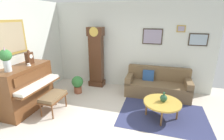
{
  "coord_description": "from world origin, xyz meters",
  "views": [
    {
      "loc": [
        0.98,
        -3.02,
        2.35
      ],
      "look_at": [
        -0.18,
        1.02,
        0.98
      ],
      "focal_mm": 26.59,
      "sensor_mm": 36.0,
      "label": 1
    }
  ],
  "objects": [
    {
      "name": "piano",
      "position": [
        -2.23,
        0.14,
        0.59
      ],
      "size": [
        0.87,
        1.44,
        1.17
      ],
      "color": "brown",
      "rests_on": "ground_plane"
    },
    {
      "name": "wall_left",
      "position": [
        -2.6,
        0.0,
        1.41
      ],
      "size": [
        0.13,
        4.9,
        2.8
      ],
      "color": "silver",
      "rests_on": "ground_plane"
    },
    {
      "name": "green_jug",
      "position": [
        1.18,
        0.71,
        0.5
      ],
      "size": [
        0.17,
        0.17,
        0.24
      ],
      "color": "#234C33",
      "rests_on": "coffee_table"
    },
    {
      "name": "piano_bench",
      "position": [
        -1.49,
        0.18,
        0.41
      ],
      "size": [
        0.42,
        0.7,
        0.48
      ],
      "color": "brown",
      "rests_on": "ground_plane"
    },
    {
      "name": "flower_vase",
      "position": [
        -2.23,
        -0.27,
        1.48
      ],
      "size": [
        0.26,
        0.26,
        0.58
      ],
      "color": "silver",
      "rests_on": "piano"
    },
    {
      "name": "area_rug",
      "position": [
        1.2,
        0.76,
        0.0
      ],
      "size": [
        2.1,
        1.5,
        0.01
      ],
      "primitive_type": "cube",
      "color": "navy",
      "rests_on": "ground_plane"
    },
    {
      "name": "wall_back",
      "position": [
        0.02,
        2.4,
        1.4
      ],
      "size": [
        5.3,
        0.13,
        2.8
      ],
      "color": "silver",
      "rests_on": "ground_plane"
    },
    {
      "name": "ground_plane",
      "position": [
        0.0,
        0.0,
        -0.05
      ],
      "size": [
        6.4,
        6.0,
        0.1
      ],
      "primitive_type": "cube",
      "color": "beige"
    },
    {
      "name": "potted_plant",
      "position": [
        -1.41,
        1.35,
        0.32
      ],
      "size": [
        0.36,
        0.36,
        0.56
      ],
      "color": "#935138",
      "rests_on": "ground_plane"
    },
    {
      "name": "coffee_table",
      "position": [
        1.16,
        0.68,
        0.39
      ],
      "size": [
        0.88,
        0.88,
        0.42
      ],
      "color": "gold",
      "rests_on": "ground_plane"
    },
    {
      "name": "mantel_clock",
      "position": [
        -2.23,
        0.4,
        1.34
      ],
      "size": [
        0.13,
        0.18,
        0.38
      ],
      "color": "#4C2B19",
      "rests_on": "piano"
    },
    {
      "name": "grandfather_clock",
      "position": [
        -1.05,
        2.1,
        0.96
      ],
      "size": [
        0.52,
        0.34,
        2.03
      ],
      "color": "#4C2B19",
      "rests_on": "ground_plane"
    },
    {
      "name": "teacup",
      "position": [
        -2.13,
        0.24,
        1.19
      ],
      "size": [
        0.12,
        0.12,
        0.06
      ],
      "color": "white",
      "rests_on": "piano"
    },
    {
      "name": "couch",
      "position": [
        1.02,
        1.92,
        0.31
      ],
      "size": [
        1.9,
        0.8,
        0.84
      ],
      "color": "brown",
      "rests_on": "ground_plane"
    }
  ]
}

